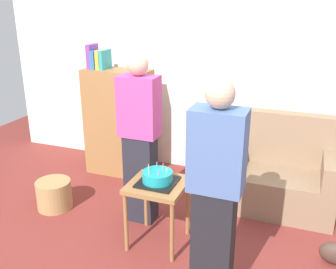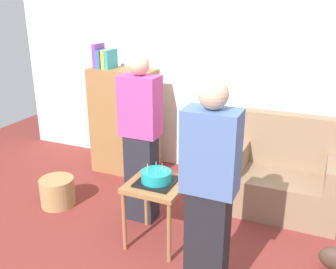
{
  "view_description": "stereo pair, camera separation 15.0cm",
  "coord_description": "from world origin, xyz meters",
  "px_view_note": "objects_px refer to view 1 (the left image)",
  "views": [
    {
      "loc": [
        0.89,
        -2.33,
        2.09
      ],
      "look_at": [
        -0.22,
        0.61,
        0.95
      ],
      "focal_mm": 40.56,
      "sensor_mm": 36.0,
      "label": 1
    },
    {
      "loc": [
        1.03,
        -2.27,
        2.09
      ],
      "look_at": [
        -0.22,
        0.61,
        0.95
      ],
      "focal_mm": 40.56,
      "sensor_mm": 36.0,
      "label": 2
    }
  ],
  "objects_px": {
    "birthday_cake": "(158,178)",
    "bookshelf": "(119,121)",
    "side_table": "(158,192)",
    "person_holding_cake": "(215,196)",
    "wicker_basket": "(54,194)",
    "person_blowing_candles": "(140,140)",
    "couch": "(280,175)"
  },
  "relations": [
    {
      "from": "birthday_cake",
      "to": "bookshelf",
      "type": "bearing_deg",
      "value": 129.93
    },
    {
      "from": "side_table",
      "to": "person_holding_cake",
      "type": "height_order",
      "value": "person_holding_cake"
    },
    {
      "from": "side_table",
      "to": "wicker_basket",
      "type": "xyz_separation_m",
      "value": [
        -1.24,
        0.17,
        -0.35
      ]
    },
    {
      "from": "side_table",
      "to": "person_blowing_candles",
      "type": "distance_m",
      "value": 0.54
    },
    {
      "from": "birthday_cake",
      "to": "wicker_basket",
      "type": "distance_m",
      "value": 1.35
    },
    {
      "from": "couch",
      "to": "birthday_cake",
      "type": "xyz_separation_m",
      "value": [
        -0.94,
        -1.07,
        0.3
      ]
    },
    {
      "from": "bookshelf",
      "to": "person_holding_cake",
      "type": "xyz_separation_m",
      "value": [
        1.62,
        -1.67,
        0.16
      ]
    },
    {
      "from": "birthday_cake",
      "to": "wicker_basket",
      "type": "height_order",
      "value": "birthday_cake"
    },
    {
      "from": "couch",
      "to": "person_holding_cake",
      "type": "relative_size",
      "value": 0.67
    },
    {
      "from": "birthday_cake",
      "to": "wicker_basket",
      "type": "relative_size",
      "value": 0.89
    },
    {
      "from": "bookshelf",
      "to": "wicker_basket",
      "type": "relative_size",
      "value": 4.38
    },
    {
      "from": "bookshelf",
      "to": "side_table",
      "type": "xyz_separation_m",
      "value": [
        1.0,
        -1.2,
        -0.17
      ]
    },
    {
      "from": "bookshelf",
      "to": "person_holding_cake",
      "type": "relative_size",
      "value": 0.97
    },
    {
      "from": "bookshelf",
      "to": "birthday_cake",
      "type": "xyz_separation_m",
      "value": [
        1.0,
        -1.2,
        -0.03
      ]
    },
    {
      "from": "side_table",
      "to": "wicker_basket",
      "type": "height_order",
      "value": "side_table"
    },
    {
      "from": "couch",
      "to": "bookshelf",
      "type": "height_order",
      "value": "bookshelf"
    },
    {
      "from": "person_blowing_candles",
      "to": "couch",
      "type": "bearing_deg",
      "value": 35.76
    },
    {
      "from": "side_table",
      "to": "birthday_cake",
      "type": "height_order",
      "value": "birthday_cake"
    },
    {
      "from": "person_blowing_candles",
      "to": "person_holding_cake",
      "type": "height_order",
      "value": "same"
    },
    {
      "from": "bookshelf",
      "to": "side_table",
      "type": "height_order",
      "value": "bookshelf"
    },
    {
      "from": "birthday_cake",
      "to": "person_holding_cake",
      "type": "xyz_separation_m",
      "value": [
        0.61,
        -0.47,
        0.19
      ]
    },
    {
      "from": "person_holding_cake",
      "to": "wicker_basket",
      "type": "height_order",
      "value": "person_holding_cake"
    },
    {
      "from": "side_table",
      "to": "birthday_cake",
      "type": "relative_size",
      "value": 1.86
    },
    {
      "from": "person_blowing_candles",
      "to": "person_holding_cake",
      "type": "distance_m",
      "value": 1.2
    },
    {
      "from": "couch",
      "to": "person_holding_cake",
      "type": "xyz_separation_m",
      "value": [
        -0.32,
        -1.54,
        0.49
      ]
    },
    {
      "from": "birthday_cake",
      "to": "person_holding_cake",
      "type": "bearing_deg",
      "value": -37.37
    },
    {
      "from": "person_blowing_candles",
      "to": "person_holding_cake",
      "type": "bearing_deg",
      "value": -36.23
    },
    {
      "from": "couch",
      "to": "wicker_basket",
      "type": "relative_size",
      "value": 3.06
    },
    {
      "from": "person_blowing_candles",
      "to": "birthday_cake",
      "type": "bearing_deg",
      "value": -41.46
    },
    {
      "from": "bookshelf",
      "to": "side_table",
      "type": "bearing_deg",
      "value": -50.07
    },
    {
      "from": "bookshelf",
      "to": "person_blowing_candles",
      "type": "xyz_separation_m",
      "value": [
        0.7,
        -0.89,
        0.16
      ]
    },
    {
      "from": "couch",
      "to": "person_blowing_candles",
      "type": "bearing_deg",
      "value": -148.3
    }
  ]
}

